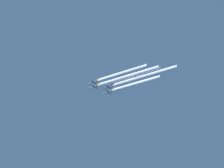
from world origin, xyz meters
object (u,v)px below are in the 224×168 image
object	(u,v)px
jet_slot	(108,87)
jet_lead	(94,87)
jet_right_wingman	(108,92)
jet_left_wingman	(93,83)

from	to	relation	value
jet_slot	jet_lead	bearing A→B (deg)	94.76
jet_right_wingman	jet_slot	bearing A→B (deg)	-144.13
jet_left_wingman	jet_slot	world-z (taller)	jet_left_wingman
jet_right_wingman	jet_slot	xyz separation A→B (m)	(-9.22, -6.67, -1.07)
jet_lead	jet_slot	world-z (taller)	jet_lead
jet_lead	jet_left_wingman	world-z (taller)	jet_lead
jet_right_wingman	jet_slot	size ratio (longest dim) A/B	1.00
jet_left_wingman	jet_right_wingman	bearing A→B (deg)	1.35
jet_right_wingman	jet_lead	bearing A→B (deg)	148.05
jet_left_wingman	jet_slot	distance (m)	12.69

